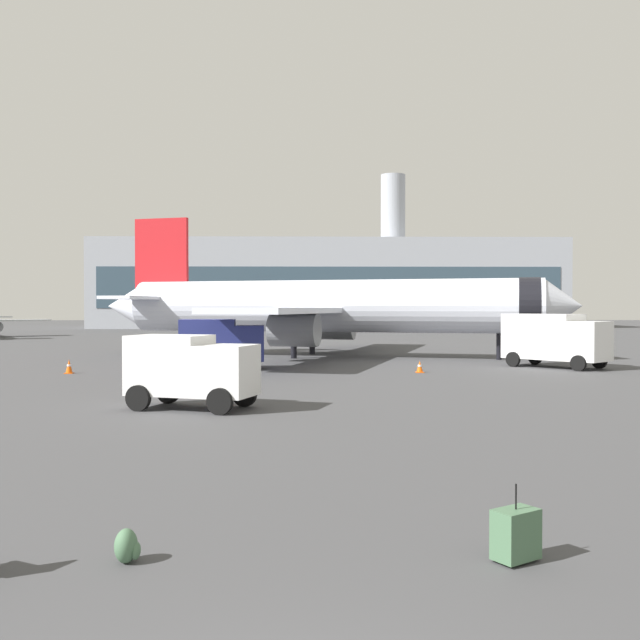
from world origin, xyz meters
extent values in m
cylinder|color=silver|center=(1.69, 47.21, 3.70)|extent=(29.88, 11.96, 3.80)
cone|color=silver|center=(17.25, 42.72, 3.70)|extent=(3.31, 4.13, 3.61)
cone|color=silver|center=(-14.27, 51.80, 3.70)|extent=(4.02, 4.17, 3.42)
cylinder|color=black|center=(15.14, 43.33, 3.70)|extent=(2.42, 4.11, 3.88)
cube|color=silver|center=(2.94, 55.17, 3.40)|extent=(9.04, 16.70, 0.36)
cube|color=silver|center=(-1.49, 39.80, 3.40)|extent=(9.04, 16.70, 0.36)
cylinder|color=gray|center=(2.25, 52.77, 2.10)|extent=(3.68, 3.00, 2.20)
cylinder|color=gray|center=(-0.80, 42.20, 2.10)|extent=(3.68, 3.00, 2.20)
cube|color=red|center=(-11.29, 50.95, 7.30)|extent=(4.33, 1.56, 6.40)
cube|color=silver|center=(-10.88, 54.16, 4.30)|extent=(4.16, 6.49, 0.24)
cube|color=silver|center=(-12.65, 48.01, 4.30)|extent=(4.16, 6.49, 0.24)
cylinder|color=black|center=(13.22, 43.89, 0.90)|extent=(0.36, 0.36, 1.80)
cylinder|color=black|center=(0.43, 50.07, 0.90)|extent=(0.44, 0.44, 1.80)
cylinder|color=black|center=(-0.90, 45.46, 0.90)|extent=(0.44, 0.44, 1.80)
cube|color=silver|center=(-36.94, 84.48, 2.00)|extent=(9.48, 7.36, 0.21)
cube|color=navy|center=(-3.29, 36.61, 1.52)|extent=(1.81, 2.29, 2.04)
cube|color=#1E232D|center=(-2.58, 36.65, 2.00)|extent=(0.20, 1.98, 0.84)
cube|color=navy|center=(-5.69, 36.47, 1.70)|extent=(3.24, 2.38, 2.40)
cylinder|color=black|center=(-3.24, 37.77, 0.45)|extent=(0.91, 0.27, 0.90)
cylinder|color=black|center=(-3.11, 35.47, 0.45)|extent=(0.91, 0.27, 0.90)
cylinder|color=black|center=(-6.59, 37.57, 0.45)|extent=(0.91, 0.27, 0.90)
cylinder|color=black|center=(-6.46, 35.27, 0.45)|extent=(0.91, 0.27, 0.90)
cube|color=white|center=(16.29, 35.74, 1.64)|extent=(2.91, 2.85, 2.29)
cube|color=#1E232D|center=(16.77, 35.20, 2.18)|extent=(1.67, 1.50, 0.95)
cube|color=white|center=(14.30, 37.98, 1.85)|extent=(4.66, 4.82, 2.70)
cylinder|color=black|center=(17.19, 36.61, 0.45)|extent=(0.76, 0.82, 0.90)
cylinder|color=black|center=(15.32, 34.95, 0.45)|extent=(0.76, 0.82, 0.90)
cylinder|color=black|center=(14.40, 39.75, 0.45)|extent=(0.76, 0.82, 0.90)
cylinder|color=black|center=(12.53, 38.09, 0.45)|extent=(0.76, 0.82, 0.90)
cube|color=white|center=(-2.71, 19.82, 1.39)|extent=(2.29, 2.44, 1.78)
cube|color=#1E232D|center=(-1.99, 19.59, 1.81)|extent=(0.63, 1.74, 0.74)
cube|color=white|center=(-4.80, 20.49, 1.55)|extent=(3.13, 2.72, 2.10)
cylinder|color=black|center=(-2.17, 20.75, 0.45)|extent=(0.92, 0.49, 0.90)
cylinder|color=black|center=(-2.82, 18.75, 0.45)|extent=(0.92, 0.49, 0.90)
cylinder|color=black|center=(-5.10, 21.70, 0.45)|extent=(0.92, 0.49, 0.90)
cylinder|color=black|center=(-5.75, 19.70, 0.45)|extent=(0.92, 0.49, 0.90)
cube|color=#F2590C|center=(6.26, 34.24, 0.02)|extent=(0.44, 0.44, 0.04)
cone|color=#F2590C|center=(6.26, 34.24, 0.35)|extent=(0.36, 0.36, 0.62)
cylinder|color=white|center=(6.26, 34.24, 0.38)|extent=(0.23, 0.23, 0.10)
cube|color=#F2590C|center=(15.99, 48.54, 0.02)|extent=(0.44, 0.44, 0.04)
cone|color=#F2590C|center=(15.99, 48.54, 0.34)|extent=(0.36, 0.36, 0.60)
cylinder|color=white|center=(15.99, 48.54, 0.37)|extent=(0.23, 0.23, 0.10)
cube|color=#F2590C|center=(-12.86, 33.99, 0.02)|extent=(0.44, 0.44, 0.04)
cone|color=#F2590C|center=(-12.86, 33.99, 0.41)|extent=(0.36, 0.36, 0.74)
cylinder|color=white|center=(-12.86, 33.99, 0.44)|extent=(0.23, 0.23, 0.10)
cube|color=#476B4C|center=(3.05, 4.84, 0.39)|extent=(0.75, 0.68, 0.70)
cylinder|color=black|center=(3.05, 4.84, 0.92)|extent=(0.02, 0.02, 0.36)
cylinder|color=black|center=(3.24, 4.96, 0.04)|extent=(0.07, 0.08, 0.08)
cylinder|color=black|center=(2.86, 4.72, 0.04)|extent=(0.07, 0.08, 0.08)
ellipsoid|color=#476B4C|center=(-2.42, 4.88, 0.24)|extent=(0.32, 0.40, 0.48)
ellipsoid|color=#476B4C|center=(-2.28, 4.88, 0.17)|extent=(0.12, 0.28, 0.24)
cube|color=#9EA3AD|center=(3.69, 124.58, 7.76)|extent=(82.14, 18.04, 15.52)
cube|color=#334756|center=(3.69, 115.51, 6.98)|extent=(78.03, 0.10, 6.98)
cylinder|color=#9EA3AD|center=(15.41, 124.58, 21.52)|extent=(4.40, 4.40, 12.00)
camera|label=1|loc=(0.13, -5.17, 3.58)|focal=40.39mm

